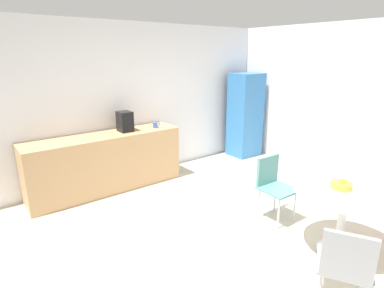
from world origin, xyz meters
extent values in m
plane|color=beige|center=(0.00, 0.00, 0.00)|extent=(6.00, 6.00, 0.00)
cube|color=silver|center=(0.00, 3.00, 1.30)|extent=(6.00, 0.10, 2.60)
cube|color=tan|center=(-0.47, 2.65, 0.45)|extent=(2.38, 0.60, 0.90)
cube|color=#3372B2|center=(2.55, 2.55, 0.86)|extent=(0.60, 0.50, 1.71)
cylinder|color=silver|center=(0.87, -0.46, 0.01)|extent=(0.44, 0.44, 0.03)
cylinder|color=silver|center=(0.87, -0.46, 0.39)|extent=(0.08, 0.08, 0.73)
cylinder|color=white|center=(0.87, -0.46, 0.74)|extent=(1.06, 1.06, 0.03)
cylinder|color=silver|center=(0.19, -0.65, 0.21)|extent=(0.02, 0.02, 0.42)
cylinder|color=silver|center=(0.34, -0.93, 0.21)|extent=(0.02, 0.02, 0.42)
cube|color=gray|center=(0.13, -0.86, 0.44)|extent=(0.57, 0.57, 0.03)
cube|color=gray|center=(-0.04, -0.96, 0.64)|extent=(0.22, 0.35, 0.38)
cylinder|color=silver|center=(1.05, 0.23, 0.21)|extent=(0.02, 0.02, 0.42)
cylinder|color=silver|center=(0.73, 0.24, 0.21)|extent=(0.02, 0.02, 0.42)
cylinder|color=silver|center=(1.06, 0.54, 0.21)|extent=(0.02, 0.02, 0.42)
cylinder|color=silver|center=(0.74, 0.55, 0.21)|extent=(0.02, 0.02, 0.42)
cube|color=teal|center=(0.89, 0.39, 0.44)|extent=(0.43, 0.43, 0.03)
cube|color=teal|center=(0.90, 0.58, 0.64)|extent=(0.38, 0.05, 0.38)
cylinder|color=gold|center=(0.84, -0.41, 0.79)|extent=(0.22, 0.22, 0.07)
sphere|color=yellow|center=(0.85, -0.43, 0.83)|extent=(0.07, 0.07, 0.07)
sphere|color=#66B233|center=(0.85, -0.42, 0.83)|extent=(0.07, 0.07, 0.07)
sphere|color=yellow|center=(0.86, -0.42, 0.83)|extent=(0.07, 0.07, 0.07)
cylinder|color=#3F66BF|center=(0.39, 2.57, 0.95)|extent=(0.08, 0.08, 0.09)
torus|color=#3F66BF|center=(0.45, 2.57, 0.95)|extent=(0.06, 0.01, 0.06)
cube|color=black|center=(-0.11, 2.65, 1.06)|extent=(0.20, 0.24, 0.32)
camera|label=1|loc=(-2.18, -1.82, 2.11)|focal=28.95mm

